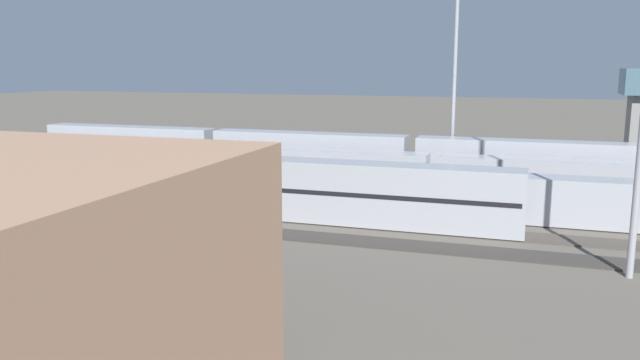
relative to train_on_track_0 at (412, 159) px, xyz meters
The scene contains 12 objects.
ground_plane 16.33m from the train_on_track_0, 50.85° to the left, with size 400.00×400.00×0.00m, color #60594F.
track_bed_0 10.49m from the train_on_track_0, ahead, with size 140.00×2.80×0.12m, color #3D3833.
track_bed_1 11.62m from the train_on_track_0, 26.16° to the left, with size 140.00×2.80×0.12m, color #3D3833.
track_bed_2 14.50m from the train_on_track_0, 44.50° to the left, with size 140.00×2.80×0.12m, color #4C443D.
track_bed_3 18.31m from the train_on_track_0, 55.84° to the left, with size 140.00×2.80×0.12m, color #4C443D.
track_bed_4 22.59m from the train_on_track_0, 63.03° to the left, with size 140.00×2.80×0.12m, color #4C443D.
track_bed_5 27.11m from the train_on_track_0, 67.85° to the left, with size 140.00×2.80×0.12m, color #3D3833.
train_on_track_0 is the anchor object (origin of this frame).
train_on_track_1 21.66m from the train_on_track_0, 13.35° to the left, with size 95.60×3.00×3.80m.
train_on_track_4 23.02m from the train_on_track_0, 60.32° to the left, with size 47.20×3.06×5.00m.
train_on_track_3 20.20m from the train_on_track_0, 47.99° to the left, with size 95.60×3.00×3.80m.
light_mast_0 15.13m from the train_on_track_0, 138.33° to the right, with size 2.80×0.70×26.24m.
Camera 1 is at (-22.09, 56.30, 12.96)m, focal length 35.54 mm.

